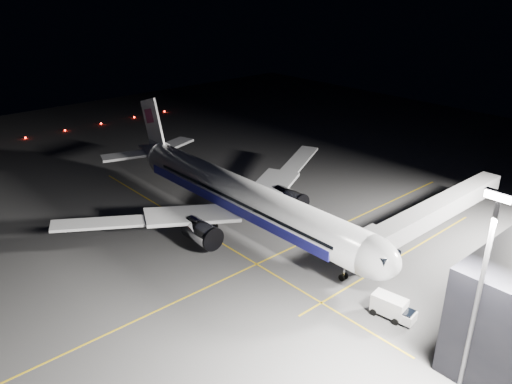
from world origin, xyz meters
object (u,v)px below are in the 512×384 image
object	(u,v)px
safety_cone_c	(270,189)
airliner	(239,195)
service_truck	(393,307)
baggage_tug	(268,183)
floodlight_mast_south	(482,278)
jet_bridge	(431,213)
safety_cone_b	(324,214)
safety_cone_a	(284,219)

from	to	relation	value
safety_cone_c	airliner	bearing A→B (deg)	-62.31
service_truck	safety_cone_c	bearing A→B (deg)	149.46
baggage_tug	safety_cone_c	world-z (taller)	baggage_tug
airliner	floodlight_mast_south	size ratio (longest dim) A/B	2.97
airliner	jet_bridge	size ratio (longest dim) A/B	1.79
floodlight_mast_south	airliner	bearing A→B (deg)	171.67
safety_cone_b	safety_cone_c	world-z (taller)	safety_cone_b
safety_cone_b	safety_cone_c	size ratio (longest dim) A/B	1.08
safety_cone_b	safety_cone_c	xyz separation A→B (m)	(-14.00, 0.60, -0.03)
jet_bridge	safety_cone_b	world-z (taller)	jet_bridge
floodlight_mast_south	safety_cone_b	size ratio (longest dim) A/B	31.59
airliner	service_truck	distance (m)	30.73
airliner	floodlight_mast_south	distance (m)	42.13
floodlight_mast_south	safety_cone_b	distance (m)	40.59
airliner	service_truck	xyz separation A→B (m)	(30.44, -1.93, -3.76)
service_truck	safety_cone_c	xyz separation A→B (m)	(-37.36, 15.12, -1.10)
airliner	baggage_tug	xyz separation A→B (m)	(-8.61, 14.28, -4.47)
airliner	safety_cone_c	distance (m)	15.67
safety_cone_a	safety_cone_c	distance (m)	12.62
service_truck	safety_cone_c	distance (m)	40.32
floodlight_mast_south	safety_cone_a	bearing A→B (deg)	161.40
floodlight_mast_south	safety_cone_c	size ratio (longest dim) A/B	34.22
service_truck	jet_bridge	bearing A→B (deg)	101.72
safety_cone_c	baggage_tug	bearing A→B (deg)	147.27
baggage_tug	safety_cone_a	size ratio (longest dim) A/B	4.50
baggage_tug	safety_cone_b	xyz separation A→B (m)	(15.68, -1.69, -0.37)
safety_cone_c	safety_cone_a	bearing A→B (deg)	-31.86
service_truck	safety_cone_a	bearing A→B (deg)	153.88
safety_cone_b	safety_cone_c	distance (m)	14.01
airliner	safety_cone_a	world-z (taller)	airliner
safety_cone_a	safety_cone_c	bearing A→B (deg)	148.14
jet_bridge	safety_cone_c	xyz separation A→B (m)	(-30.00, -4.86, -4.28)
airliner	safety_cone_b	world-z (taller)	airliner
service_truck	safety_cone_a	size ratio (longest dim) A/B	10.01
jet_bridge	safety_cone_a	world-z (taller)	jet_bridge
service_truck	safety_cone_b	size ratio (longest dim) A/B	8.21
baggage_tug	floodlight_mast_south	bearing A→B (deg)	-7.88
service_truck	safety_cone_a	world-z (taller)	service_truck
airliner	floodlight_mast_south	xyz separation A→B (m)	(41.08, -6.01, 7.21)
jet_bridge	floodlight_mast_south	xyz separation A→B (m)	(18.00, -24.07, 7.79)
airliner	safety_cone_b	bearing A→B (deg)	60.67
service_truck	safety_cone_b	world-z (taller)	service_truck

